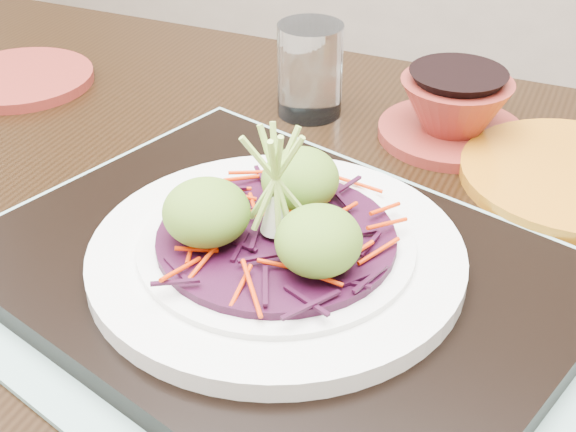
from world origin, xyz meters
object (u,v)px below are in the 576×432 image
at_px(terracotta_side_plate, 21,79).
at_px(terracotta_bowl_set, 454,112).
at_px(serving_tray, 277,274).
at_px(water_glass, 310,70).
at_px(white_plate, 277,254).
at_px(dining_table, 257,365).
at_px(yellow_plate, 576,176).

distance_m(terracotta_side_plate, terracotta_bowl_set, 0.47).
xyz_separation_m(serving_tray, water_glass, (-0.09, 0.28, 0.03)).
distance_m(white_plate, water_glass, 0.29).
xyz_separation_m(water_glass, terracotta_bowl_set, (0.15, 0.01, -0.02)).
bearing_deg(terracotta_side_plate, serving_tray, -27.50).
xyz_separation_m(dining_table, terracotta_bowl_set, (0.09, 0.26, 0.13)).
bearing_deg(yellow_plate, terracotta_bowl_set, 162.62).
bearing_deg(yellow_plate, serving_tray, -126.27).
distance_m(serving_tray, terracotta_bowl_set, 0.29).
relative_size(dining_table, terracotta_side_plate, 8.15).
relative_size(white_plate, yellow_plate, 1.32).
bearing_deg(terracotta_bowl_set, water_glass, -177.59).
distance_m(serving_tray, terracotta_side_plate, 0.46).
height_order(serving_tray, yellow_plate, serving_tray).
height_order(dining_table, terracotta_side_plate, terracotta_side_plate).
bearing_deg(water_glass, terracotta_side_plate, -168.83).
height_order(dining_table, white_plate, white_plate).
bearing_deg(water_glass, terracotta_bowl_set, 2.41).
height_order(serving_tray, terracotta_side_plate, serving_tray).
bearing_deg(yellow_plate, terracotta_side_plate, -176.98).
bearing_deg(dining_table, water_glass, 103.15).
bearing_deg(dining_table, serving_tray, -35.11).
xyz_separation_m(serving_tray, white_plate, (0.00, -0.00, 0.02)).
height_order(dining_table, serving_tray, serving_tray).
bearing_deg(water_glass, white_plate, -71.95).
bearing_deg(serving_tray, white_plate, -74.07).
height_order(white_plate, water_glass, water_glass).
relative_size(terracotta_bowl_set, yellow_plate, 0.76).
height_order(water_glass, yellow_plate, water_glass).
relative_size(serving_tray, terracotta_bowl_set, 2.66).
xyz_separation_m(white_plate, water_glass, (-0.09, 0.28, 0.02)).
height_order(white_plate, yellow_plate, white_plate).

